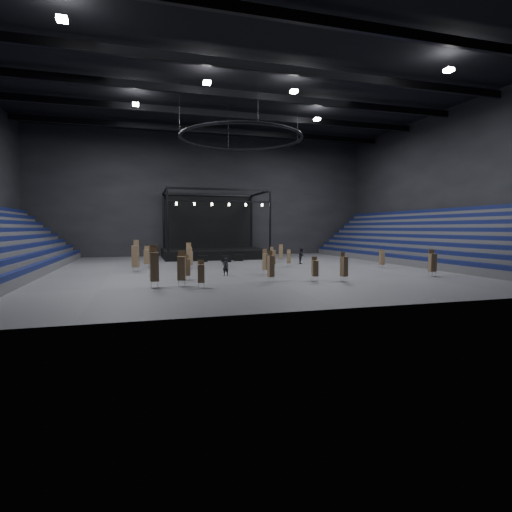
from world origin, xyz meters
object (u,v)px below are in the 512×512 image
object	(u,v)px
chair_stack_15	(190,258)
man_center	(226,267)
chair_stack_16	(271,266)
chair_stack_9	(266,261)
crew_member	(302,256)
chair_stack_11	(180,267)
chair_stack_7	(189,255)
chair_stack_3	(382,258)
chair_stack_13	(315,268)
chair_stack_4	(289,257)
chair_stack_5	(281,253)
chair_stack_1	(182,268)
chair_stack_10	(147,256)
chair_stack_6	(344,266)
chair_stack_14	(273,257)
flight_case_left	(203,259)
stage	(214,247)
chair_stack_8	(135,256)
chair_stack_0	(201,273)
chair_stack_2	(432,262)
flight_case_mid	(226,259)
chair_stack_12	(187,267)
flight_case_right	(239,258)
chair_stack_17	(154,266)

from	to	relation	value
chair_stack_15	man_center	bearing A→B (deg)	-70.94
chair_stack_16	man_center	distance (m)	5.34
chair_stack_9	chair_stack_15	size ratio (longest dim) A/B	1.08
crew_member	chair_stack_11	bearing A→B (deg)	151.74
chair_stack_7	crew_member	distance (m)	13.27
chair_stack_3	man_center	bearing A→B (deg)	-169.85
chair_stack_13	man_center	size ratio (longest dim) A/B	1.19
man_center	chair_stack_4	bearing A→B (deg)	-155.18
chair_stack_5	man_center	world-z (taller)	chair_stack_5
chair_stack_1	chair_stack_7	world-z (taller)	chair_stack_7
chair_stack_10	crew_member	distance (m)	17.24
chair_stack_6	chair_stack_13	xyz separation A→B (m)	(-2.09, 0.78, -0.17)
chair_stack_14	chair_stack_16	distance (m)	10.81
chair_stack_1	chair_stack_7	distance (m)	12.43
flight_case_left	chair_stack_6	world-z (taller)	chair_stack_6
stage	chair_stack_8	size ratio (longest dim) A/B	4.67
chair_stack_0	chair_stack_1	distance (m)	1.71
chair_stack_2	chair_stack_16	bearing A→B (deg)	-173.63
flight_case_mid	chair_stack_12	bearing A→B (deg)	-112.38
chair_stack_3	chair_stack_5	xyz separation A→B (m)	(-7.41, 10.07, 0.11)
chair_stack_4	chair_stack_10	distance (m)	14.89
chair_stack_2	chair_stack_13	bearing A→B (deg)	-171.50
flight_case_right	chair_stack_13	bearing A→B (deg)	-86.24
chair_stack_3	man_center	xyz separation A→B (m)	(-16.75, -1.98, -0.24)
stage	chair_stack_15	distance (m)	15.90
chair_stack_2	chair_stack_6	size ratio (longest dim) A/B	1.01
chair_stack_0	chair_stack_1	xyz separation A→B (m)	(-1.20, 1.19, 0.28)
stage	chair_stack_6	world-z (taller)	stage
flight_case_left	flight_case_mid	bearing A→B (deg)	-21.05
chair_stack_9	chair_stack_11	distance (m)	8.04
chair_stack_10	chair_stack_9	bearing A→B (deg)	-30.12
chair_stack_6	man_center	xyz separation A→B (m)	(-8.09, 6.02, -0.39)
chair_stack_9	crew_member	xyz separation A→B (m)	(7.10, 8.98, -0.27)
chair_stack_2	flight_case_mid	bearing A→B (deg)	135.69
flight_case_right	chair_stack_10	xyz separation A→B (m)	(-11.16, -5.83, 0.79)
chair_stack_0	chair_stack_3	size ratio (longest dim) A/B	0.99
chair_stack_16	chair_stack_15	bearing A→B (deg)	103.83
chair_stack_1	crew_member	size ratio (longest dim) A/B	1.37
stage	chair_stack_9	xyz separation A→B (m)	(0.92, -21.68, -0.26)
flight_case_right	chair_stack_0	distance (m)	22.70
chair_stack_7	chair_stack_11	distance (m)	9.30
chair_stack_11	chair_stack_15	size ratio (longest dim) A/B	0.92
chair_stack_4	man_center	bearing A→B (deg)	-122.97
chair_stack_12	crew_member	xyz separation A→B (m)	(14.27, 10.89, -0.12)
chair_stack_14	flight_case_right	bearing A→B (deg)	76.02
chair_stack_3	chair_stack_16	xyz separation A→B (m)	(-14.16, -6.63, 0.19)
chair_stack_6	chair_stack_10	world-z (taller)	chair_stack_6
chair_stack_11	flight_case_left	bearing A→B (deg)	76.29
chair_stack_1	chair_stack_17	size ratio (longest dim) A/B	0.85
chair_stack_14	chair_stack_9	bearing A→B (deg)	-136.84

